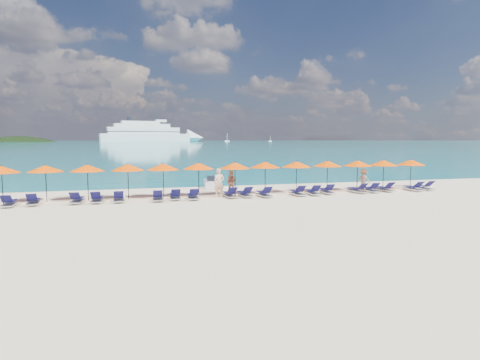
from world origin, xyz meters
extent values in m
plane|color=beige|center=(0.00, 0.00, 0.00)|extent=(1400.00, 1400.00, 0.00)
cube|color=#1FA9B2|center=(0.00, 660.00, 0.01)|extent=(1600.00, 1300.00, 0.01)
ellipsoid|color=black|center=(-150.00, 560.00, -35.00)|extent=(162.00, 126.00, 85.50)
cube|color=silver|center=(12.05, 567.81, 5.63)|extent=(125.96, 41.75, 11.27)
cone|color=silver|center=(85.50, 579.51, 5.63)|extent=(28.38, 28.38, 24.79)
cube|color=silver|center=(9.83, 567.46, 15.78)|extent=(100.94, 34.51, 9.02)
cube|color=silver|center=(7.60, 567.10, 22.54)|extent=(78.56, 28.78, 5.63)
cube|color=silver|center=(5.37, 566.75, 27.05)|extent=(53.54, 21.54, 3.94)
cube|color=black|center=(9.83, 567.46, 14.09)|extent=(102.20, 34.93, 1.01)
cube|color=black|center=(9.83, 567.46, 18.03)|extent=(99.68, 34.09, 1.01)
cylinder|color=black|center=(-9.98, 564.30, 31.55)|extent=(4.96, 4.96, 6.20)
cube|color=silver|center=(128.40, 555.12, 0.90)|extent=(6.77, 2.26, 1.80)
cylinder|color=silver|center=(128.40, 555.12, 6.77)|extent=(0.41, 0.41, 11.28)
cube|color=silver|center=(193.71, 550.25, 0.68)|extent=(5.13, 1.71, 1.37)
cylinder|color=silver|center=(193.71, 550.25, 5.13)|extent=(0.31, 0.31, 8.54)
cube|color=silver|center=(-0.73, 9.11, 0.31)|extent=(1.20, 2.54, 0.56)
cube|color=black|center=(-0.75, 8.91, 0.72)|extent=(0.63, 1.07, 0.36)
cylinder|color=black|center=(-0.65, 9.72, 0.87)|extent=(0.57, 0.13, 0.06)
imported|color=tan|center=(-1.16, 3.86, 0.95)|extent=(0.71, 0.49, 1.89)
imported|color=tan|center=(-0.01, 5.19, 0.82)|extent=(0.92, 0.78, 1.64)
imported|color=tan|center=(9.86, 4.65, 0.78)|extent=(1.10, 0.95, 1.56)
cylinder|color=black|center=(-13.89, 4.66, 1.10)|extent=(0.05, 0.05, 2.20)
cone|color=#F74C00|center=(-13.89, 4.66, 2.02)|extent=(2.10, 2.10, 0.42)
sphere|color=black|center=(-13.89, 4.66, 2.24)|extent=(0.08, 0.08, 0.08)
cylinder|color=black|center=(-11.59, 4.84, 1.10)|extent=(0.05, 0.05, 2.20)
cone|color=#F74C00|center=(-11.59, 4.84, 2.02)|extent=(2.10, 2.10, 0.42)
sphere|color=black|center=(-11.59, 4.84, 2.24)|extent=(0.08, 0.08, 0.08)
cylinder|color=black|center=(-9.21, 4.70, 1.10)|extent=(0.05, 0.05, 2.20)
cone|color=#F74C00|center=(-9.21, 4.70, 2.02)|extent=(2.10, 2.10, 0.42)
sphere|color=black|center=(-9.21, 4.70, 2.24)|extent=(0.08, 0.08, 0.08)
cylinder|color=black|center=(-6.83, 4.65, 1.10)|extent=(0.05, 0.05, 2.20)
cone|color=#F74C00|center=(-6.83, 4.65, 2.02)|extent=(2.10, 2.10, 0.42)
sphere|color=black|center=(-6.83, 4.65, 2.24)|extent=(0.08, 0.08, 0.08)
cylinder|color=black|center=(-4.65, 4.64, 1.10)|extent=(0.05, 0.05, 2.20)
cone|color=#F74C00|center=(-4.65, 4.64, 2.02)|extent=(2.10, 2.10, 0.42)
sphere|color=black|center=(-4.65, 4.64, 2.24)|extent=(0.08, 0.08, 0.08)
cylinder|color=black|center=(-2.34, 4.75, 1.10)|extent=(0.05, 0.05, 2.20)
cone|color=#F74C00|center=(-2.34, 4.75, 2.02)|extent=(2.10, 2.10, 0.42)
sphere|color=black|center=(-2.34, 4.75, 2.24)|extent=(0.08, 0.08, 0.08)
cylinder|color=black|center=(0.08, 4.57, 1.10)|extent=(0.05, 0.05, 2.20)
cone|color=#F74C00|center=(0.08, 4.57, 2.02)|extent=(2.10, 2.10, 0.42)
sphere|color=black|center=(0.08, 4.57, 2.24)|extent=(0.08, 0.08, 0.08)
cylinder|color=black|center=(2.29, 4.84, 1.10)|extent=(0.05, 0.05, 2.20)
cone|color=#F74C00|center=(2.29, 4.84, 2.02)|extent=(2.10, 2.10, 0.42)
sphere|color=black|center=(2.29, 4.84, 2.24)|extent=(0.08, 0.08, 0.08)
cylinder|color=black|center=(4.55, 4.67, 1.10)|extent=(0.05, 0.05, 2.20)
cone|color=#F74C00|center=(4.55, 4.67, 2.02)|extent=(2.10, 2.10, 0.42)
sphere|color=black|center=(4.55, 4.67, 2.24)|extent=(0.08, 0.08, 0.08)
cylinder|color=black|center=(7.00, 4.82, 1.10)|extent=(0.05, 0.05, 2.20)
cone|color=#F74C00|center=(7.00, 4.82, 2.02)|extent=(2.10, 2.10, 0.42)
sphere|color=black|center=(7.00, 4.82, 2.24)|extent=(0.08, 0.08, 0.08)
cylinder|color=black|center=(9.29, 4.59, 1.10)|extent=(0.05, 0.05, 2.20)
cone|color=#F74C00|center=(9.29, 4.59, 2.02)|extent=(2.10, 2.10, 0.42)
sphere|color=black|center=(9.29, 4.59, 2.24)|extent=(0.08, 0.08, 0.08)
cylinder|color=black|center=(11.46, 4.59, 1.10)|extent=(0.05, 0.05, 2.20)
cone|color=#F74C00|center=(11.46, 4.59, 2.02)|extent=(2.10, 2.10, 0.42)
sphere|color=black|center=(11.46, 4.59, 2.24)|extent=(0.08, 0.08, 0.08)
cylinder|color=black|center=(13.85, 4.59, 1.10)|extent=(0.05, 0.05, 2.20)
cone|color=#F74C00|center=(13.85, 4.59, 2.02)|extent=(2.10, 2.10, 0.42)
sphere|color=black|center=(13.85, 4.59, 2.24)|extent=(0.08, 0.08, 0.08)
cube|color=silver|center=(-13.27, 3.45, 0.14)|extent=(0.69, 1.72, 0.06)
cube|color=#0F0D3B|center=(-13.28, 3.70, 0.30)|extent=(0.59, 1.12, 0.04)
cube|color=#0F0D3B|center=(-13.25, 2.90, 0.55)|extent=(0.57, 0.56, 0.43)
cube|color=silver|center=(-12.10, 3.71, 0.14)|extent=(0.78, 1.75, 0.06)
cube|color=#0F0D3B|center=(-12.12, 3.96, 0.30)|extent=(0.65, 1.15, 0.04)
cube|color=#0F0D3B|center=(-12.05, 3.17, 0.55)|extent=(0.60, 0.59, 0.43)
cube|color=silver|center=(-9.74, 3.70, 0.14)|extent=(0.75, 1.74, 0.06)
cube|color=#0F0D3B|center=(-9.72, 3.95, 0.30)|extent=(0.64, 1.14, 0.04)
cube|color=#0F0D3B|center=(-9.79, 3.15, 0.55)|extent=(0.59, 0.58, 0.43)
cube|color=silver|center=(-8.63, 3.66, 0.14)|extent=(0.69, 1.72, 0.06)
cube|color=#0F0D3B|center=(-8.62, 3.91, 0.30)|extent=(0.59, 1.12, 0.04)
cube|color=#0F0D3B|center=(-8.65, 3.11, 0.55)|extent=(0.57, 0.56, 0.43)
cube|color=silver|center=(-7.39, 3.62, 0.14)|extent=(0.68, 1.72, 0.06)
cube|color=#0F0D3B|center=(-7.40, 3.87, 0.30)|extent=(0.59, 1.12, 0.04)
cube|color=#0F0D3B|center=(-7.37, 3.07, 0.55)|extent=(0.57, 0.56, 0.43)
cube|color=silver|center=(-5.09, 3.40, 0.14)|extent=(0.71, 1.73, 0.06)
cube|color=#0F0D3B|center=(-5.08, 3.65, 0.30)|extent=(0.61, 1.13, 0.04)
cube|color=#0F0D3B|center=(-5.12, 2.85, 0.55)|extent=(0.58, 0.57, 0.43)
cube|color=silver|center=(-4.02, 3.68, 0.14)|extent=(0.66, 1.72, 0.06)
cube|color=#0F0D3B|center=(-4.01, 3.93, 0.30)|extent=(0.58, 1.11, 0.04)
cube|color=#0F0D3B|center=(-4.04, 3.13, 0.55)|extent=(0.56, 0.55, 0.43)
cube|color=silver|center=(-2.93, 3.47, 0.14)|extent=(0.64, 1.71, 0.06)
cube|color=#0F0D3B|center=(-2.93, 3.72, 0.30)|extent=(0.57, 1.11, 0.04)
cube|color=#0F0D3B|center=(-2.94, 2.92, 0.55)|extent=(0.56, 0.54, 0.43)
cube|color=silver|center=(-0.51, 3.65, 0.14)|extent=(0.70, 1.73, 0.06)
cube|color=#0F0D3B|center=(-0.52, 3.90, 0.30)|extent=(0.60, 1.13, 0.04)
cube|color=#0F0D3B|center=(-0.48, 3.10, 0.55)|extent=(0.58, 0.56, 0.43)
cube|color=silver|center=(0.49, 3.63, 0.14)|extent=(0.76, 1.75, 0.06)
cube|color=#0F0D3B|center=(0.47, 3.88, 0.30)|extent=(0.64, 1.14, 0.04)
cube|color=#0F0D3B|center=(0.54, 3.08, 0.55)|extent=(0.59, 0.58, 0.43)
cube|color=silver|center=(1.72, 3.34, 0.14)|extent=(0.70, 1.73, 0.06)
cube|color=#0F0D3B|center=(1.70, 3.59, 0.30)|extent=(0.60, 1.13, 0.04)
cube|color=#0F0D3B|center=(1.74, 2.79, 0.55)|extent=(0.58, 0.56, 0.43)
cube|color=silver|center=(4.08, 3.38, 0.14)|extent=(0.62, 1.70, 0.06)
cube|color=#0F0D3B|center=(4.08, 3.63, 0.30)|extent=(0.55, 1.10, 0.04)
cube|color=#0F0D3B|center=(4.08, 2.83, 0.55)|extent=(0.55, 0.54, 0.43)
cube|color=silver|center=(5.19, 3.37, 0.14)|extent=(0.72, 1.73, 0.06)
cube|color=#0F0D3B|center=(5.21, 3.62, 0.30)|extent=(0.62, 1.13, 0.04)
cube|color=#0F0D3B|center=(5.16, 2.82, 0.55)|extent=(0.58, 0.57, 0.43)
cube|color=silver|center=(6.37, 3.64, 0.14)|extent=(0.78, 1.75, 0.06)
cube|color=#0F0D3B|center=(6.40, 3.89, 0.30)|extent=(0.65, 1.15, 0.04)
cube|color=#0F0D3B|center=(6.32, 3.10, 0.55)|extent=(0.60, 0.59, 0.43)
cube|color=silver|center=(8.69, 3.51, 0.14)|extent=(0.78, 1.75, 0.06)
cube|color=#0F0D3B|center=(8.67, 3.76, 0.30)|extent=(0.65, 1.15, 0.04)
cube|color=#0F0D3B|center=(8.74, 2.96, 0.55)|extent=(0.60, 0.59, 0.43)
cube|color=silver|center=(9.79, 3.60, 0.14)|extent=(0.74, 1.74, 0.06)
cube|color=#0F0D3B|center=(9.81, 3.85, 0.30)|extent=(0.63, 1.14, 0.04)
cube|color=#0F0D3B|center=(9.75, 3.05, 0.55)|extent=(0.59, 0.57, 0.43)
cube|color=silver|center=(10.98, 3.66, 0.14)|extent=(0.73, 1.74, 0.06)
cube|color=#0F0D3B|center=(10.96, 3.91, 0.30)|extent=(0.62, 1.13, 0.04)
cube|color=#0F0D3B|center=(11.02, 3.11, 0.55)|extent=(0.58, 0.57, 0.43)
cube|color=silver|center=(13.26, 3.47, 0.14)|extent=(0.65, 1.71, 0.06)
cube|color=#0F0D3B|center=(13.26, 3.72, 0.30)|extent=(0.57, 1.11, 0.04)
cube|color=#0F0D3B|center=(13.27, 2.92, 0.55)|extent=(0.56, 0.55, 0.43)
cube|color=silver|center=(14.35, 3.68, 0.14)|extent=(0.67, 1.72, 0.06)
cube|color=#0F0D3B|center=(14.35, 3.93, 0.30)|extent=(0.58, 1.11, 0.04)
cube|color=#0F0D3B|center=(14.37, 3.13, 0.55)|extent=(0.56, 0.55, 0.43)
camera|label=1|loc=(-6.51, -21.30, 3.78)|focal=30.00mm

